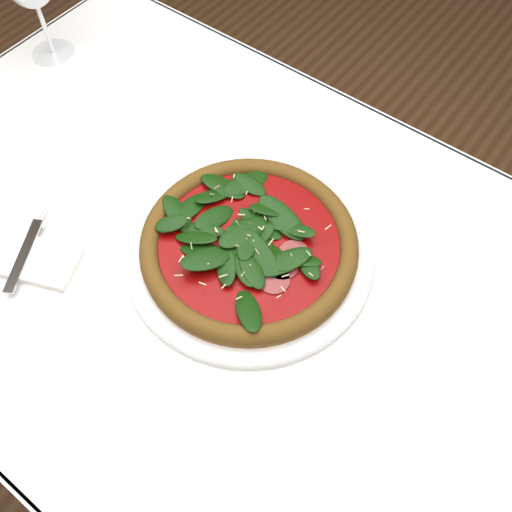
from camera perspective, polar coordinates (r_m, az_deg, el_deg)
The scene contains 6 objects.
ground at distance 1.53m, azimuth -2.54°, elevation -14.76°, with size 6.00×6.00×0.00m, color brown.
dining_table at distance 0.94m, azimuth -4.03°, elevation -2.68°, with size 1.21×0.81×0.75m.
plate at distance 0.84m, azimuth -0.69°, elevation 0.58°, with size 0.37×0.37×0.02m.
pizza at distance 0.82m, azimuth -0.70°, elevation 1.38°, with size 0.39×0.39×0.04m.
napkin at distance 0.90m, azimuth -22.04°, elevation -0.22°, with size 0.15×0.07×0.01m, color white.
fork at distance 0.90m, azimuth -21.60°, elevation 1.61°, with size 0.10×0.15×0.00m.
Camera 1 is at (0.33, -0.33, 1.46)m, focal length 40.00 mm.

